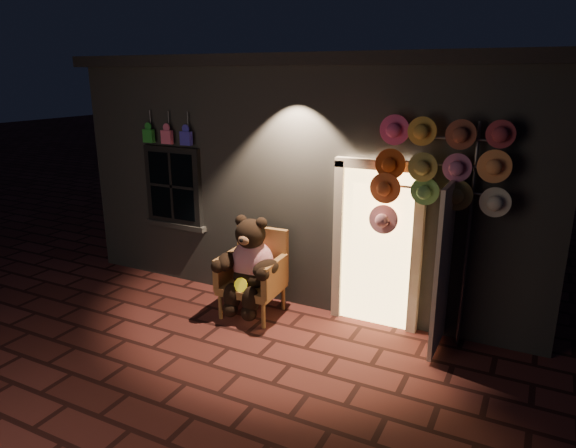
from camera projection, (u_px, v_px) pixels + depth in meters
The scene contains 5 objects.
ground at pixel (229, 348), 6.23m from camera, with size 60.00×60.00×0.00m, color maroon.
shop_building at pixel (349, 159), 9.15m from camera, with size 7.30×5.95×3.51m.
wicker_armchair at pixel (255, 272), 7.04m from camera, with size 0.83×0.75×1.17m.
teddy_bear at pixel (249, 265), 6.87m from camera, with size 0.96×0.75×1.32m.
hat_rack at pixel (438, 172), 5.83m from camera, with size 1.54×0.22×2.73m.
Camera 1 is at (3.15, -4.63, 3.21)m, focal length 32.00 mm.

